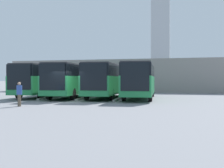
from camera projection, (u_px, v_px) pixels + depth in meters
The scene contains 11 objects.
ground_plane at pixel (69, 102), 23.24m from camera, with size 600.00×600.00×0.00m, color gray.
bus_0 at pixel (140, 80), 27.00m from camera, with size 3.39×11.22×3.31m.
curb_divider_0 at pixel (119, 99), 25.87m from camera, with size 0.24×5.54×0.15m, color #9E9E99.
bus_1 at pixel (106, 80), 28.14m from camera, with size 3.39×11.22×3.31m.
curb_divider_1 at pixel (85, 98), 27.01m from camera, with size 0.24×5.54×0.15m, color #9E9E99.
bus_2 at pixel (73, 80), 28.58m from camera, with size 3.39×11.22×3.31m.
curb_divider_2 at pixel (50, 98), 27.44m from camera, with size 0.24×5.54×0.15m, color #9E9E99.
bus_3 at pixel (44, 80), 29.94m from camera, with size 3.39×11.22×3.31m.
pedestrian at pixel (19, 93), 19.21m from camera, with size 0.47×0.47×1.66m.
station_building at pixel (126, 76), 46.23m from camera, with size 34.37×14.85×4.79m.
office_tower at pixel (161, 41), 234.39m from camera, with size 15.00×15.00×69.31m.
Camera 1 is at (-9.21, 21.61, 1.83)m, focal length 45.00 mm.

